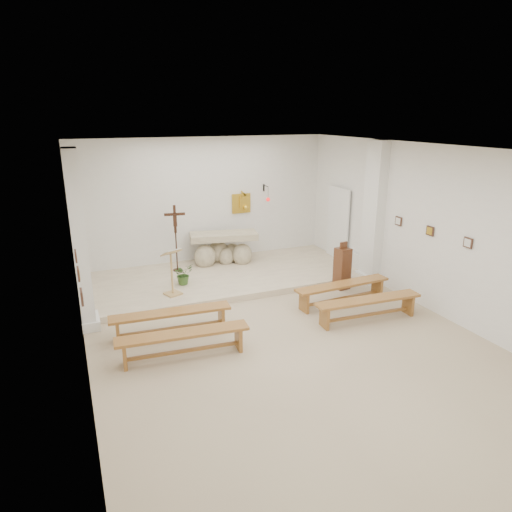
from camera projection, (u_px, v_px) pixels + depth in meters
name	position (u px, v px, depth m)	size (l,w,h in m)	color
ground	(285.00, 339.00, 8.63)	(7.00, 10.00, 0.00)	#BEAC89
wall_left	(77.00, 276.00, 6.81)	(0.02, 10.00, 3.50)	silver
wall_right	(438.00, 232.00, 9.40)	(0.02, 10.00, 3.50)	silver
wall_back	(205.00, 202.00, 12.49)	(7.00, 0.02, 3.50)	silver
ceiling	(289.00, 150.00, 7.58)	(7.00, 10.00, 0.02)	silver
sanctuary_platform	(224.00, 277.00, 11.68)	(6.98, 3.00, 0.15)	beige
pilaster_left	(80.00, 242.00, 8.61)	(0.26, 0.55, 3.50)	white
pilaster_right	(374.00, 213.00, 11.11)	(0.26, 0.55, 3.50)	white
gold_wall_relief	(241.00, 203.00, 12.88)	(0.55, 0.04, 0.55)	gold
sanctuary_lamp	(268.00, 198.00, 12.87)	(0.11, 0.36, 0.44)	black
station_frame_left_front	(82.00, 297.00, 6.12)	(0.03, 0.20, 0.20)	#42271D
station_frame_left_mid	(78.00, 274.00, 7.00)	(0.03, 0.20, 0.20)	#42271D
station_frame_left_rear	(76.00, 256.00, 7.88)	(0.03, 0.20, 0.20)	#42271D
station_frame_right_front	(468.00, 243.00, 8.70)	(0.03, 0.20, 0.20)	#42271D
station_frame_right_mid	(430.00, 231.00, 9.58)	(0.03, 0.20, 0.20)	#42271D
station_frame_right_rear	(398.00, 221.00, 10.45)	(0.03, 0.20, 0.20)	#42271D
radiator_left	(83.00, 302.00, 9.65)	(0.10, 0.85, 0.52)	silver
radiator_right	(355.00, 262.00, 12.19)	(0.10, 0.85, 0.52)	silver
altar	(223.00, 250.00, 12.45)	(1.90, 1.06, 0.93)	beige
lectern	(172.00, 272.00, 10.19)	(0.47, 0.44, 1.10)	tan
crucifix_stand	(176.00, 233.00, 11.63)	(0.52, 0.23, 1.73)	#351C10
potted_plant	(183.00, 274.00, 10.92)	(0.45, 0.39, 0.50)	#355923
donation_pedestal	(342.00, 268.00, 10.98)	(0.36, 0.36, 1.17)	#522C17
bench_left_front	(171.00, 317.00, 8.70)	(2.31, 0.53, 0.48)	brown
bench_right_front	(342.00, 288.00, 10.12)	(2.31, 0.48, 0.48)	brown
bench_left_second	(183.00, 339.00, 7.86)	(2.32, 0.56, 0.48)	brown
bench_right_second	(368.00, 304.00, 9.29)	(2.31, 0.50, 0.48)	brown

